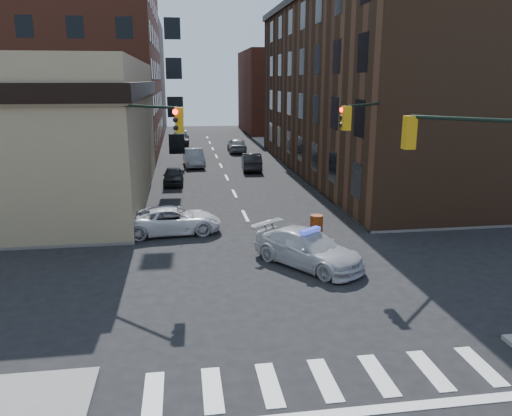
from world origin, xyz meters
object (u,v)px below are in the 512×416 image
object	(u,v)px
pickup	(173,220)
barrel_bank	(183,221)
parked_car_wnear	(173,176)
pedestrian_a	(31,226)
pedestrian_b	(38,215)
barricade_nw_a	(95,231)
barrel_road	(316,226)
parked_car_enear	(251,162)
parked_car_wfar	(194,158)
police_car	(308,249)

from	to	relation	value
pickup	barrel_bank	bearing A→B (deg)	-49.94
parked_car_wnear	pedestrian_a	xyz separation A→B (m)	(-6.54, -13.96, 0.39)
parked_car_wnear	pedestrian_b	bearing A→B (deg)	-117.97
parked_car_wnear	barricade_nw_a	world-z (taller)	parked_car_wnear
pickup	barricade_nw_a	world-z (taller)	pickup
barrel_road	barricade_nw_a	world-z (taller)	barrel_road
pedestrian_b	barrel_road	bearing A→B (deg)	-0.13
parked_car_enear	barricade_nw_a	world-z (taller)	parked_car_enear
parked_car_wnear	pedestrian_a	world-z (taller)	pedestrian_a
barrel_bank	barricade_nw_a	world-z (taller)	barricade_nw_a
parked_car_enear	pedestrian_a	xyz separation A→B (m)	(-13.33, -19.22, 0.27)
parked_car_enear	barrel_road	size ratio (longest dim) A/B	4.03
parked_car_wfar	pickup	bearing A→B (deg)	-98.29
pickup	barrel_road	world-z (taller)	pickup
parked_car_wfar	barrel_road	xyz separation A→B (m)	(5.57, -22.63, -0.23)
pickup	parked_car_wnear	size ratio (longest dim) A/B	1.34
parked_car_enear	pedestrian_a	bearing A→B (deg)	59.43
pickup	barricade_nw_a	distance (m)	3.88
parked_car_wfar	parked_car_enear	xyz separation A→B (m)	(5.00, -2.83, -0.04)
pickup	parked_car_wfar	bearing A→B (deg)	-9.48
barrel_bank	parked_car_wfar	bearing A→B (deg)	86.74
parked_car_enear	pedestrian_b	distance (m)	22.07
pedestrian_a	barricade_nw_a	distance (m)	2.95
parked_car_wnear	barrel_bank	bearing A→B (deg)	-86.57
parked_car_wfar	pedestrian_b	bearing A→B (deg)	-116.27
parked_car_wnear	parked_car_wfar	bearing A→B (deg)	78.08
police_car	parked_car_enear	world-z (taller)	parked_car_enear
pickup	pedestrian_a	size ratio (longest dim) A/B	2.86
parked_car_wfar	pedestrian_a	size ratio (longest dim) A/B	2.76
parked_car_enear	barrel_road	distance (m)	19.81
pedestrian_a	barrel_road	bearing A→B (deg)	7.85
pedestrian_a	barrel_road	size ratio (longest dim) A/B	1.53
pedestrian_b	barrel_road	distance (m)	14.20
pickup	parked_car_wfar	world-z (taller)	parked_car_wfar
pedestrian_a	barrel_bank	xyz separation A→B (m)	(7.17, 1.67, -0.56)
pedestrian_a	barrel_road	xyz separation A→B (m)	(13.90, -0.58, -0.46)
police_car	pedestrian_b	bearing A→B (deg)	117.83
pickup	pedestrian_b	bearing A→B (deg)	80.51
parked_car_wfar	barrel_road	bearing A→B (deg)	-79.92
parked_car_enear	police_car	bearing A→B (deg)	92.12
parked_car_wfar	parked_car_enear	size ratio (longest dim) A/B	1.05
pedestrian_a	barrel_bank	bearing A→B (deg)	23.37
barrel_road	barrel_bank	distance (m)	7.10
police_car	parked_car_wfar	distance (m)	26.80
pedestrian_b	barricade_nw_a	distance (m)	3.37
police_car	parked_car_enear	xyz separation A→B (m)	(0.85, 23.64, 0.01)
pickup	pedestrian_b	distance (m)	6.81
parked_car_enear	barrel_bank	distance (m)	18.60
parked_car_wnear	parked_car_enear	xyz separation A→B (m)	(6.79, 5.26, 0.12)
barrel_bank	pedestrian_a	bearing A→B (deg)	-166.87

